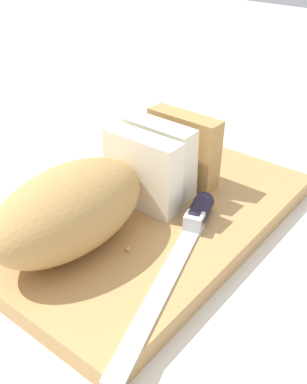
% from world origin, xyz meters
% --- Properties ---
extents(ground_plane, '(3.00, 3.00, 0.00)m').
position_xyz_m(ground_plane, '(0.00, 0.00, 0.00)').
color(ground_plane, silver).
extents(cutting_board, '(0.43, 0.25, 0.03)m').
position_xyz_m(cutting_board, '(0.00, 0.00, 0.01)').
color(cutting_board, tan).
rests_on(cutting_board, ground_plane).
extents(bread_loaf, '(0.32, 0.12, 0.10)m').
position_xyz_m(bread_loaf, '(-0.06, 0.03, 0.07)').
color(bread_loaf, tan).
rests_on(bread_loaf, cutting_board).
extents(bread_knife, '(0.27, 0.10, 0.02)m').
position_xyz_m(bread_knife, '(-0.01, -0.06, 0.04)').
color(bread_knife, silver).
rests_on(bread_knife, cutting_board).
extents(crumb_near_knife, '(0.01, 0.01, 0.01)m').
position_xyz_m(crumb_near_knife, '(-0.08, -0.03, 0.03)').
color(crumb_near_knife, tan).
rests_on(crumb_near_knife, cutting_board).
extents(crumb_near_loaf, '(0.01, 0.01, 0.01)m').
position_xyz_m(crumb_near_loaf, '(-0.03, 0.08, 0.03)').
color(crumb_near_loaf, tan).
rests_on(crumb_near_loaf, cutting_board).
extents(crumb_stray_left, '(0.01, 0.01, 0.01)m').
position_xyz_m(crumb_stray_left, '(0.00, 0.07, 0.03)').
color(crumb_stray_left, tan).
rests_on(crumb_stray_left, cutting_board).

